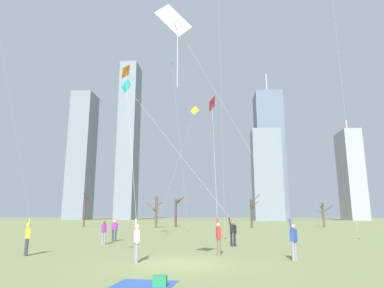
{
  "coord_description": "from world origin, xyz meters",
  "views": [
    {
      "loc": [
        1.54,
        -14.94,
        2.07
      ],
      "look_at": [
        0.0,
        6.0,
        6.46
      ],
      "focal_mm": 31.49,
      "sensor_mm": 36.0,
      "label": 1
    }
  ],
  "objects_px": {
    "bare_tree_leftmost": "(85,208)",
    "bystander_far_off_by_trees": "(104,231)",
    "bystander_watching_nearby": "(114,229)",
    "kite_flyer_far_back_pink": "(22,200)",
    "kite_flyer_foreground_left_red": "(217,202)",
    "bare_tree_center": "(156,211)",
    "distant_kite_low_near_trees_yellow": "(192,119)",
    "kite_flyer_midfield_left_white": "(273,202)",
    "bare_tree_rightmost": "(176,212)",
    "bare_tree_left_of_center": "(323,214)",
    "bare_tree_far_right_edge": "(252,212)",
    "distant_kite_high_overhead_blue": "(174,87)",
    "kite_flyer_midfield_center_teal": "(201,189)",
    "kite_flyer_midfield_right_orange": "(134,194)",
    "picnic_spot": "(153,282)"
  },
  "relations": [
    {
      "from": "kite_flyer_foreground_left_red",
      "to": "bare_tree_far_right_edge",
      "type": "distance_m",
      "value": 34.86
    },
    {
      "from": "bare_tree_leftmost",
      "to": "bystander_far_off_by_trees",
      "type": "bearing_deg",
      "value": -66.2
    },
    {
      "from": "kite_flyer_far_back_pink",
      "to": "kite_flyer_midfield_center_teal",
      "type": "xyz_separation_m",
      "value": [
        8.13,
        8.48,
        1.11
      ]
    },
    {
      "from": "bare_tree_far_right_edge",
      "to": "bare_tree_left_of_center",
      "type": "height_order",
      "value": "bare_tree_far_right_edge"
    },
    {
      "from": "bare_tree_rightmost",
      "to": "bare_tree_left_of_center",
      "type": "height_order",
      "value": "bare_tree_rightmost"
    },
    {
      "from": "kite_flyer_far_back_pink",
      "to": "bare_tree_rightmost",
      "type": "relative_size",
      "value": 2.58
    },
    {
      "from": "bare_tree_far_right_edge",
      "to": "kite_flyer_midfield_right_orange",
      "type": "bearing_deg",
      "value": -104.25
    },
    {
      "from": "kite_flyer_midfield_left_white",
      "to": "bare_tree_left_of_center",
      "type": "relative_size",
      "value": 2.35
    },
    {
      "from": "kite_flyer_midfield_center_teal",
      "to": "bare_tree_far_right_edge",
      "type": "distance_m",
      "value": 30.39
    },
    {
      "from": "bystander_far_off_by_trees",
      "to": "bare_tree_center",
      "type": "height_order",
      "value": "bare_tree_center"
    },
    {
      "from": "kite_flyer_midfield_left_white",
      "to": "kite_flyer_midfield_right_orange",
      "type": "height_order",
      "value": "kite_flyer_midfield_right_orange"
    },
    {
      "from": "kite_flyer_foreground_left_red",
      "to": "bare_tree_center",
      "type": "relative_size",
      "value": 2.2
    },
    {
      "from": "kite_flyer_foreground_left_red",
      "to": "bystander_watching_nearby",
      "type": "height_order",
      "value": "kite_flyer_foreground_left_red"
    },
    {
      "from": "kite_flyer_midfield_left_white",
      "to": "bare_tree_center",
      "type": "xyz_separation_m",
      "value": [
        -11.82,
        37.53,
        -0.02
      ]
    },
    {
      "from": "bare_tree_rightmost",
      "to": "distant_kite_low_near_trees_yellow",
      "type": "bearing_deg",
      "value": -75.78
    },
    {
      "from": "kite_flyer_midfield_center_teal",
      "to": "bystander_watching_nearby",
      "type": "distance_m",
      "value": 7.97
    },
    {
      "from": "bystander_far_off_by_trees",
      "to": "bystander_watching_nearby",
      "type": "relative_size",
      "value": 1.0
    },
    {
      "from": "kite_flyer_midfield_right_orange",
      "to": "distant_kite_low_near_trees_yellow",
      "type": "height_order",
      "value": "distant_kite_low_near_trees_yellow"
    },
    {
      "from": "distant_kite_high_overhead_blue",
      "to": "bare_tree_leftmost",
      "type": "relative_size",
      "value": 3.93
    },
    {
      "from": "kite_flyer_far_back_pink",
      "to": "distant_kite_low_near_trees_yellow",
      "type": "height_order",
      "value": "distant_kite_low_near_trees_yellow"
    },
    {
      "from": "bare_tree_left_of_center",
      "to": "bare_tree_far_right_edge",
      "type": "bearing_deg",
      "value": -163.07
    },
    {
      "from": "bare_tree_leftmost",
      "to": "bare_tree_rightmost",
      "type": "bearing_deg",
      "value": 3.22
    },
    {
      "from": "bare_tree_center",
      "to": "kite_flyer_midfield_center_teal",
      "type": "bearing_deg",
      "value": -73.68
    },
    {
      "from": "kite_flyer_far_back_pink",
      "to": "bare_tree_left_of_center",
      "type": "height_order",
      "value": "kite_flyer_far_back_pink"
    },
    {
      "from": "kite_flyer_far_back_pink",
      "to": "distant_kite_high_overhead_blue",
      "type": "distance_m",
      "value": 33.24
    },
    {
      "from": "distant_kite_high_overhead_blue",
      "to": "kite_flyer_midfield_left_white",
      "type": "bearing_deg",
      "value": -74.42
    },
    {
      "from": "bare_tree_center",
      "to": "bystander_far_off_by_trees",
      "type": "bearing_deg",
      "value": -87.04
    },
    {
      "from": "distant_kite_low_near_trees_yellow",
      "to": "bystander_watching_nearby",
      "type": "bearing_deg",
      "value": -107.43
    },
    {
      "from": "distant_kite_high_overhead_blue",
      "to": "bare_tree_rightmost",
      "type": "height_order",
      "value": "distant_kite_high_overhead_blue"
    },
    {
      "from": "kite_flyer_far_back_pink",
      "to": "kite_flyer_foreground_left_red",
      "type": "bearing_deg",
      "value": 21.89
    },
    {
      "from": "kite_flyer_foreground_left_red",
      "to": "distant_kite_high_overhead_blue",
      "type": "height_order",
      "value": "distant_kite_high_overhead_blue"
    },
    {
      "from": "distant_kite_low_near_trees_yellow",
      "to": "bare_tree_leftmost",
      "type": "distance_m",
      "value": 26.36
    },
    {
      "from": "bystander_watching_nearby",
      "to": "kite_flyer_foreground_left_red",
      "type": "bearing_deg",
      "value": -42.58
    },
    {
      "from": "bare_tree_rightmost",
      "to": "kite_flyer_foreground_left_red",
      "type": "bearing_deg",
      "value": -79.75
    },
    {
      "from": "kite_flyer_midfield_left_white",
      "to": "bystander_far_off_by_trees",
      "type": "height_order",
      "value": "kite_flyer_midfield_left_white"
    },
    {
      "from": "picnic_spot",
      "to": "bare_tree_rightmost",
      "type": "height_order",
      "value": "bare_tree_rightmost"
    },
    {
      "from": "kite_flyer_far_back_pink",
      "to": "bare_tree_leftmost",
      "type": "height_order",
      "value": "kite_flyer_far_back_pink"
    },
    {
      "from": "kite_flyer_foreground_left_red",
      "to": "bystander_watching_nearby",
      "type": "bearing_deg",
      "value": 137.42
    },
    {
      "from": "kite_flyer_midfield_left_white",
      "to": "bare_tree_rightmost",
      "type": "height_order",
      "value": "kite_flyer_midfield_left_white"
    },
    {
      "from": "distant_kite_high_overhead_blue",
      "to": "kite_flyer_midfield_center_teal",
      "type": "bearing_deg",
      "value": -77.01
    },
    {
      "from": "bare_tree_far_right_edge",
      "to": "bare_tree_leftmost",
      "type": "height_order",
      "value": "bare_tree_leftmost"
    },
    {
      "from": "distant_kite_high_overhead_blue",
      "to": "distant_kite_low_near_trees_yellow",
      "type": "height_order",
      "value": "distant_kite_high_overhead_blue"
    },
    {
      "from": "kite_flyer_midfield_left_white",
      "to": "bystander_far_off_by_trees",
      "type": "distance_m",
      "value": 13.77
    },
    {
      "from": "kite_flyer_far_back_pink",
      "to": "bare_tree_leftmost",
      "type": "relative_size",
      "value": 2.17
    },
    {
      "from": "kite_flyer_far_back_pink",
      "to": "kite_flyer_midfield_right_orange",
      "type": "bearing_deg",
      "value": 10.71
    },
    {
      "from": "picnic_spot",
      "to": "bare_tree_left_of_center",
      "type": "height_order",
      "value": "bare_tree_left_of_center"
    },
    {
      "from": "kite_flyer_midfield_center_teal",
      "to": "distant_kite_low_near_trees_yellow",
      "type": "xyz_separation_m",
      "value": [
        -2.0,
        18.33,
        10.51
      ]
    },
    {
      "from": "kite_flyer_midfield_center_teal",
      "to": "distant_kite_high_overhead_blue",
      "type": "bearing_deg",
      "value": 102.99
    },
    {
      "from": "bare_tree_center",
      "to": "bare_tree_left_of_center",
      "type": "bearing_deg",
      "value": 10.29
    },
    {
      "from": "picnic_spot",
      "to": "bare_tree_left_of_center",
      "type": "relative_size",
      "value": 0.49
    }
  ]
}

